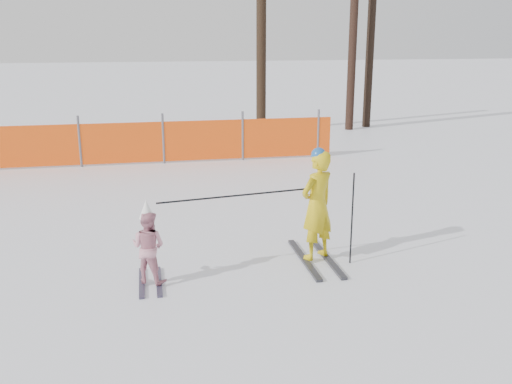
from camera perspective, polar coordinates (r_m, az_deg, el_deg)
ground at (r=7.88m, az=0.71°, el=-7.99°), size 120.00×120.00×0.00m
adult at (r=8.04m, az=6.13°, el=-1.38°), size 0.68×1.52×1.65m
child at (r=7.47m, az=-10.71°, el=-5.33°), size 0.58×0.92×1.14m
ski_poles at (r=7.70m, az=2.60°, el=-1.29°), size 2.69×0.34×1.32m
safety_fence at (r=14.59m, az=-20.53°, el=4.37°), size 14.36×0.06×1.25m
tree_trunks at (r=19.28m, az=6.42°, el=15.03°), size 4.09×0.73×6.72m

